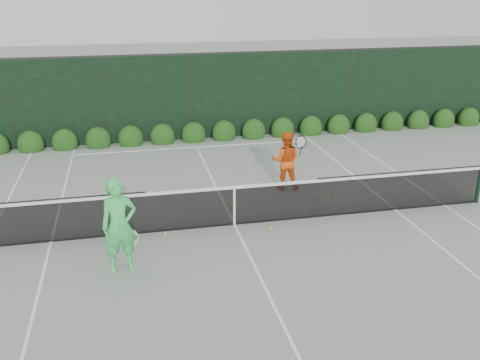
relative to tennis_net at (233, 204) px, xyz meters
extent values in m
plane|color=gray|center=(0.02, 0.00, -0.53)|extent=(80.00, 80.00, 0.00)
cylinder|color=#10321D|center=(6.42, 0.00, 0.00)|extent=(0.10, 0.10, 1.07)
cube|color=black|center=(-4.18, 0.00, -0.02)|extent=(4.40, 0.01, 1.02)
cube|color=black|center=(0.02, 0.00, -0.05)|extent=(4.00, 0.01, 0.96)
cube|color=black|center=(4.22, 0.00, -0.02)|extent=(4.40, 0.01, 1.02)
cube|color=white|center=(0.02, 0.00, 0.41)|extent=(12.80, 0.03, 0.07)
cube|color=black|center=(0.02, 0.00, -0.51)|extent=(12.80, 0.02, 0.04)
cube|color=white|center=(0.02, 0.00, -0.07)|extent=(0.05, 0.03, 0.91)
imported|color=#3FD962|center=(-2.56, -1.51, 0.42)|extent=(0.76, 0.57, 1.89)
torus|color=beige|center=(-2.36, -1.41, 0.07)|extent=(0.30, 0.06, 0.30)
cylinder|color=black|center=(-2.36, -1.41, -0.17)|extent=(0.10, 0.03, 0.30)
imported|color=#EB5513|center=(1.87, 2.03, 0.27)|extent=(0.92, 0.81, 1.61)
torus|color=black|center=(2.22, 1.83, 0.83)|extent=(0.30, 0.06, 0.30)
cylinder|color=black|center=(2.22, 1.83, 0.59)|extent=(0.10, 0.03, 0.30)
cube|color=white|center=(5.51, 0.00, -0.53)|extent=(0.06, 23.77, 0.01)
cube|color=white|center=(-4.09, 0.00, -0.53)|extent=(0.06, 23.77, 0.01)
cube|color=white|center=(4.14, 0.00, -0.53)|extent=(0.06, 23.77, 0.01)
cube|color=white|center=(0.02, 11.88, -0.53)|extent=(11.03, 0.06, 0.01)
cube|color=white|center=(0.02, 6.40, -0.53)|extent=(8.23, 0.06, 0.01)
cube|color=white|center=(0.02, 0.00, -0.53)|extent=(0.06, 12.80, 0.01)
cube|color=black|center=(0.02, 7.50, 0.97)|extent=(32.00, 0.06, 3.00)
cube|color=#262826|center=(0.02, 7.50, 2.50)|extent=(32.00, 0.06, 0.06)
cylinder|color=#262826|center=(-5.98, 7.50, 0.97)|extent=(0.08, 0.08, 3.00)
cylinder|color=#262826|center=(-2.98, 7.50, 0.97)|extent=(0.08, 0.08, 3.00)
cylinder|color=#262826|center=(0.02, 7.50, 0.97)|extent=(0.08, 0.08, 3.00)
cylinder|color=#262826|center=(3.02, 7.50, 0.97)|extent=(0.08, 0.08, 3.00)
cylinder|color=#262826|center=(6.02, 7.50, 0.97)|extent=(0.08, 0.08, 3.00)
cylinder|color=#262826|center=(9.02, 7.50, 0.97)|extent=(0.08, 0.08, 3.00)
ellipsoid|color=#16380F|center=(-5.48, 7.15, -0.30)|extent=(0.86, 0.65, 0.94)
ellipsoid|color=#16380F|center=(-4.38, 7.15, -0.30)|extent=(0.86, 0.65, 0.94)
ellipsoid|color=#16380F|center=(-3.28, 7.15, -0.30)|extent=(0.86, 0.65, 0.94)
ellipsoid|color=#16380F|center=(-2.18, 7.15, -0.30)|extent=(0.86, 0.65, 0.94)
ellipsoid|color=#16380F|center=(-1.08, 7.15, -0.30)|extent=(0.86, 0.65, 0.94)
ellipsoid|color=#16380F|center=(0.02, 7.15, -0.30)|extent=(0.86, 0.65, 0.94)
ellipsoid|color=#16380F|center=(1.12, 7.15, -0.30)|extent=(0.86, 0.65, 0.94)
ellipsoid|color=#16380F|center=(2.22, 7.15, -0.30)|extent=(0.86, 0.65, 0.94)
ellipsoid|color=#16380F|center=(3.32, 7.15, -0.30)|extent=(0.86, 0.65, 0.94)
ellipsoid|color=#16380F|center=(4.42, 7.15, -0.30)|extent=(0.86, 0.65, 0.94)
ellipsoid|color=#16380F|center=(5.52, 7.15, -0.30)|extent=(0.86, 0.65, 0.94)
ellipsoid|color=#16380F|center=(6.62, 7.15, -0.30)|extent=(0.86, 0.65, 0.94)
ellipsoid|color=#16380F|center=(7.72, 7.15, -0.30)|extent=(0.86, 0.65, 0.94)
ellipsoid|color=#16380F|center=(8.82, 7.15, -0.30)|extent=(0.86, 0.65, 0.94)
ellipsoid|color=#16380F|center=(9.92, 7.15, -0.30)|extent=(0.86, 0.65, 0.94)
ellipsoid|color=#16380F|center=(11.02, 7.15, -0.30)|extent=(0.86, 0.65, 0.94)
sphere|color=#DDEC34|center=(-1.61, -0.18, -0.50)|extent=(0.07, 0.07, 0.07)
sphere|color=#DDEC34|center=(2.44, 0.99, -0.50)|extent=(0.07, 0.07, 0.07)
sphere|color=#DDEC34|center=(0.06, 1.13, -0.50)|extent=(0.07, 0.07, 0.07)
sphere|color=#DDEC34|center=(-1.34, 0.10, -0.50)|extent=(0.07, 0.07, 0.07)
sphere|color=#DDEC34|center=(2.92, 1.13, -0.50)|extent=(0.07, 0.07, 0.07)
sphere|color=#DDEC34|center=(0.78, -0.41, -0.50)|extent=(0.07, 0.07, 0.07)
camera|label=1|loc=(-2.27, -11.16, 4.85)|focal=40.00mm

